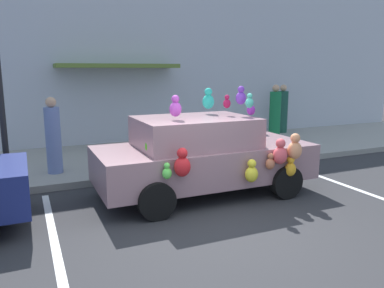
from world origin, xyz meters
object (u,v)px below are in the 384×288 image
at_px(plush_covered_car, 203,154).
at_px(pedestrian_walking_past, 275,115).
at_px(pedestrian_by_lamp, 53,138).
at_px(teddy_bear_on_sidewalk, 218,145).
at_px(pedestrian_near_shopfront, 282,110).

bearing_deg(plush_covered_car, pedestrian_walking_past, 39.20).
height_order(pedestrian_walking_past, pedestrian_by_lamp, pedestrian_walking_past).
bearing_deg(teddy_bear_on_sidewalk, pedestrian_walking_past, 24.67).
bearing_deg(pedestrian_by_lamp, teddy_bear_on_sidewalk, -1.59).
distance_m(plush_covered_car, pedestrian_walking_past, 5.41).
distance_m(plush_covered_car, teddy_bear_on_sidewalk, 2.66).
height_order(plush_covered_car, teddy_bear_on_sidewalk, plush_covered_car).
bearing_deg(pedestrian_near_shopfront, plush_covered_car, -139.03).
bearing_deg(teddy_bear_on_sidewalk, pedestrian_near_shopfront, 33.09).
height_order(pedestrian_near_shopfront, pedestrian_walking_past, pedestrian_walking_past).
xyz_separation_m(plush_covered_car, pedestrian_by_lamp, (-2.60, 2.29, 0.14)).
bearing_deg(pedestrian_near_shopfront, teddy_bear_on_sidewalk, -146.91).
height_order(teddy_bear_on_sidewalk, pedestrian_near_shopfront, pedestrian_near_shopfront).
xyz_separation_m(teddy_bear_on_sidewalk, pedestrian_near_shopfront, (4.07, 2.65, 0.48)).
bearing_deg(teddy_bear_on_sidewalk, plush_covered_car, -124.43).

